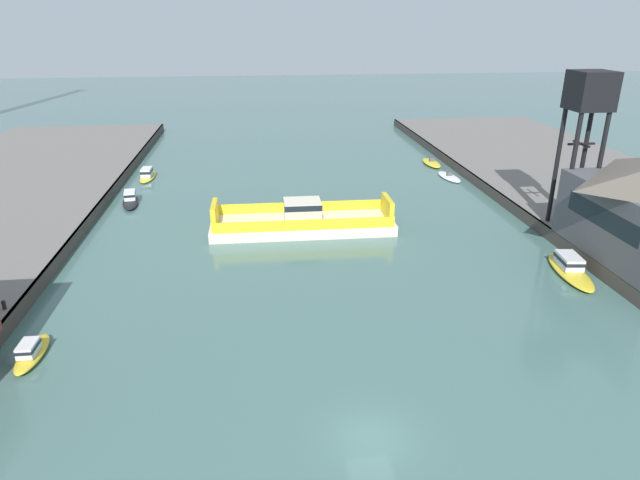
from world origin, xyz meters
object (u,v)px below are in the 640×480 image
(moored_boat_near_left, at_px, (147,174))
(crane_tower, at_px, (588,105))
(moored_boat_far_left, at_px, (130,199))
(moored_boat_far_right, at_px, (570,268))
(moored_boat_near_right, at_px, (31,352))
(moored_boat_mid_left, at_px, (432,163))
(moored_boat_mid_right, at_px, (449,177))
(chain_ferry, at_px, (303,221))

(moored_boat_near_left, relative_size, crane_tower, 0.44)
(moored_boat_far_left, xyz_separation_m, moored_boat_far_right, (42.15, -24.84, 0.04))
(moored_boat_near_right, height_order, moored_boat_mid_left, moored_boat_near_right)
(moored_boat_far_left, relative_size, moored_boat_far_right, 0.79)
(moored_boat_near_right, xyz_separation_m, moored_boat_mid_right, (42.08, 39.44, -0.30))
(moored_boat_far_right, bearing_deg, chain_ferry, 148.94)
(chain_ferry, relative_size, moored_boat_far_right, 2.36)
(crane_tower, bearing_deg, moored_boat_mid_right, 100.93)
(moored_boat_near_right, bearing_deg, moored_boat_near_left, 89.81)
(moored_boat_mid_right, xyz_separation_m, crane_tower, (4.43, -22.92, 13.13))
(crane_tower, bearing_deg, moored_boat_mid_left, 98.49)
(moored_boat_near_right, relative_size, moored_boat_mid_left, 0.82)
(moored_boat_near_left, height_order, moored_boat_near_right, moored_boat_near_left)
(moored_boat_near_left, distance_m, moored_boat_mid_left, 41.88)
(moored_boat_mid_right, bearing_deg, moored_boat_near_right, -136.85)
(moored_boat_near_right, distance_m, moored_boat_far_left, 32.90)
(chain_ferry, xyz_separation_m, moored_boat_mid_left, (22.07, 25.63, -0.75))
(moored_boat_mid_right, relative_size, moored_boat_far_left, 0.96)
(moored_boat_near_left, distance_m, moored_boat_mid_right, 42.21)
(chain_ferry, xyz_separation_m, moored_boat_far_left, (-19.85, 11.41, -0.47))
(moored_boat_mid_left, distance_m, moored_boat_mid_right, 7.68)
(chain_ferry, relative_size, crane_tower, 1.27)
(moored_boat_far_left, height_order, crane_tower, crane_tower)
(moored_boat_far_right, bearing_deg, crane_tower, 62.82)
(moored_boat_near_left, relative_size, moored_boat_far_left, 1.03)
(chain_ferry, xyz_separation_m, moored_boat_far_right, (22.30, -13.43, -0.43))
(moored_boat_far_right, bearing_deg, moored_boat_mid_right, 90.15)
(moored_boat_near_right, xyz_separation_m, moored_boat_far_left, (0.01, 32.90, 0.06))
(moored_boat_far_left, bearing_deg, moored_boat_near_right, -90.02)
(moored_boat_mid_left, distance_m, crane_tower, 33.58)
(chain_ferry, distance_m, crane_tower, 29.76)
(moored_boat_near_left, distance_m, moored_boat_far_right, 55.47)
(moored_boat_near_right, height_order, crane_tower, crane_tower)
(moored_boat_near_left, bearing_deg, moored_boat_near_right, -90.19)
(moored_boat_far_right, relative_size, crane_tower, 0.54)
(moored_boat_near_left, height_order, moored_boat_far_left, moored_boat_near_left)
(moored_boat_far_left, distance_m, crane_tower, 50.92)
(moored_boat_near_left, distance_m, moored_boat_near_right, 44.28)
(chain_ferry, height_order, moored_boat_near_right, chain_ferry)
(moored_boat_mid_right, xyz_separation_m, moored_boat_far_right, (0.08, -31.39, 0.40))
(moored_boat_near_left, relative_size, moored_boat_mid_right, 1.07)
(chain_ferry, bearing_deg, moored_boat_mid_right, 38.95)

